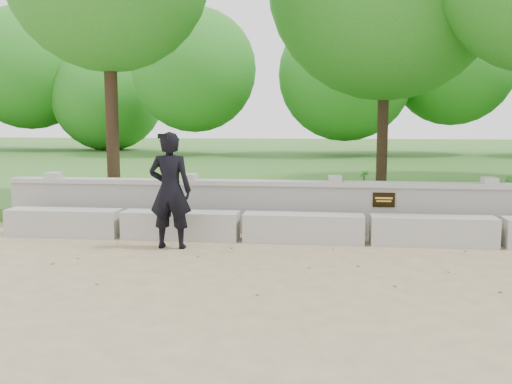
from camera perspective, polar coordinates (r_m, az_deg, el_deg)
ground at (r=7.33m, az=12.07°, el=-8.21°), size 80.00×80.00×0.00m
lawn at (r=21.13m, az=8.74°, el=2.22°), size 40.00×22.00×0.25m
concrete_bench at (r=9.12m, az=11.06°, el=-3.69°), size 11.90×0.45×0.45m
parapet_wall at (r=9.77m, az=10.80°, el=-1.54°), size 12.50×0.35×0.90m
man_main at (r=8.65m, az=-8.58°, el=0.17°), size 0.64×0.57×1.76m
shrub_a at (r=11.56m, az=-18.67°, el=-0.19°), size 0.31×0.34×0.53m
shrub_b at (r=12.42m, az=24.21°, el=0.16°), size 0.40×0.41×0.58m
shrub_d at (r=13.49m, az=10.68°, el=1.03°), size 0.39×0.39×0.52m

